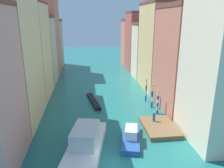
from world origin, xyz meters
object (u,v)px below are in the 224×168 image
object	(u,v)px
mooring_pole_1	(152,95)
mooring_pole_2	(146,90)
vaporetto_white	(86,142)
waterfront_dock	(159,127)
mooring_pole_0	(158,102)
person_on_dock	(154,117)
gondola_black	(93,101)
motorboat_0	(131,137)

from	to	relation	value
mooring_pole_1	mooring_pole_2	size ratio (longest dim) A/B	0.98
mooring_pole_1	mooring_pole_2	xyz separation A→B (m)	(-0.21, 3.10, 0.04)
mooring_pole_1	vaporetto_white	xyz separation A→B (m)	(-11.56, -11.78, -1.09)
waterfront_dock	vaporetto_white	distance (m)	11.07
mooring_pole_0	vaporetto_white	world-z (taller)	mooring_pole_0
person_on_dock	mooring_pole_1	size ratio (longest dim) A/B	0.35
mooring_pole_0	mooring_pole_2	bearing A→B (deg)	93.32
mooring_pole_1	mooring_pole_2	world-z (taller)	mooring_pole_2
waterfront_dock	person_on_dock	xyz separation A→B (m)	(-0.43, 1.33, 1.00)
gondola_black	waterfront_dock	bearing A→B (deg)	-52.75
mooring_pole_2	motorboat_0	world-z (taller)	mooring_pole_2
gondola_black	mooring_pole_1	bearing A→B (deg)	-20.39
person_on_dock	mooring_pole_0	bearing A→B (deg)	64.80
waterfront_dock	motorboat_0	size ratio (longest dim) A/B	0.91
motorboat_0	mooring_pole_1	bearing A→B (deg)	60.64
mooring_pole_0	mooring_pole_1	size ratio (longest dim) A/B	0.95
waterfront_dock	mooring_pole_0	size ratio (longest dim) A/B	1.55
vaporetto_white	gondola_black	distance (m)	15.61
mooring_pole_2	gondola_black	distance (m)	10.05
mooring_pole_1	mooring_pole_2	bearing A→B (deg)	93.96
person_on_dock	gondola_black	distance (m)	13.26
mooring_pole_0	motorboat_0	world-z (taller)	mooring_pole_0
mooring_pole_0	motorboat_0	xyz separation A→B (m)	(-5.99, -7.76, -1.44)
mooring_pole_0	vaporetto_white	xyz separation A→B (m)	(-11.68, -9.11, -0.98)
mooring_pole_2	waterfront_dock	bearing A→B (deg)	-95.42
person_on_dock	motorboat_0	world-z (taller)	person_on_dock
mooring_pole_0	gondola_black	distance (m)	12.16
gondola_black	motorboat_0	world-z (taller)	motorboat_0
mooring_pole_0	mooring_pole_1	world-z (taller)	mooring_pole_1
mooring_pole_1	gondola_black	bearing A→B (deg)	159.61
mooring_pole_0	waterfront_dock	bearing A→B (deg)	-104.90
gondola_black	motorboat_0	size ratio (longest dim) A/B	1.21
mooring_pole_2	mooring_pole_0	bearing A→B (deg)	-86.68
person_on_dock	mooring_pole_0	distance (m)	4.30
mooring_pole_2	motorboat_0	distance (m)	14.75
mooring_pole_0	mooring_pole_1	xyz separation A→B (m)	(-0.12, 2.67, 0.11)
mooring_pole_0	motorboat_0	size ratio (longest dim) A/B	0.59
waterfront_dock	motorboat_0	xyz separation A→B (m)	(-4.62, -2.60, 0.34)
mooring_pole_0	gondola_black	xyz separation A→B (m)	(-10.16, 6.41, -1.87)
mooring_pole_2	gondola_black	world-z (taller)	mooring_pole_2
mooring_pole_2	vaporetto_white	xyz separation A→B (m)	(-11.35, -14.88, -1.13)
waterfront_dock	mooring_pole_1	distance (m)	8.15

